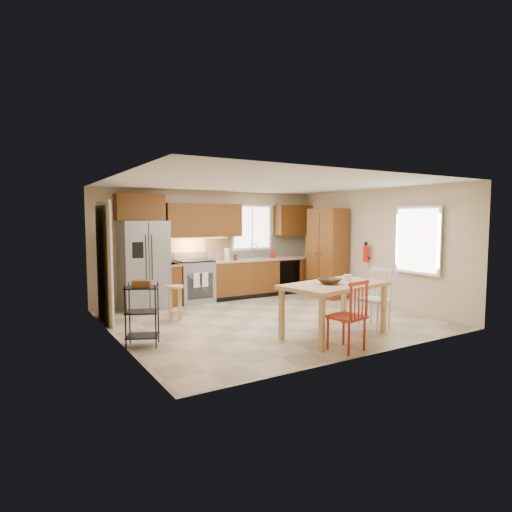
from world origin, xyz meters
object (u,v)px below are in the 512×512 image
object	(u,v)px
pantry	(327,253)
chair_white	(375,299)
dining_table	(334,310)
chair_red	(346,315)
table_bowl	(329,284)
range_stove	(195,282)
table_jar	(348,279)
bar_stool	(175,303)
soap_bottle	(273,254)
utility_cart	(142,315)
fire_extinguisher	(366,254)
refrigerator	(144,265)

from	to	relation	value
pantry	chair_white	xyz separation A→B (m)	(-1.22, -2.67, -0.55)
dining_table	chair_red	size ratio (longest dim) A/B	1.70
dining_table	table_bowl	size ratio (longest dim) A/B	4.94
range_stove	pantry	xyz separation A→B (m)	(2.98, -0.99, 0.59)
table_jar	chair_white	bearing A→B (deg)	-5.62
chair_white	bar_stool	bearing A→B (deg)	40.89
soap_bottle	utility_cart	bearing A→B (deg)	-147.07
pantry	utility_cart	xyz separation A→B (m)	(-4.93, -1.68, -0.59)
chair_red	table_jar	size ratio (longest dim) A/B	6.29
fire_extinguisher	table_jar	distance (m)	2.54
soap_bottle	table_jar	xyz separation A→B (m)	(-0.84, -3.51, -0.12)
chair_white	table_bowl	size ratio (longest dim) A/B	2.90
range_stove	table_bowl	distance (m)	3.79
refrigerator	pantry	world-z (taller)	pantry
fire_extinguisher	chair_red	bearing A→B (deg)	-139.55
dining_table	table_bowl	bearing A→B (deg)	169.97
chair_red	table_bowl	xyz separation A→B (m)	(0.24, 0.65, 0.34)
table_bowl	utility_cart	distance (m)	2.88
refrigerator	bar_stool	world-z (taller)	refrigerator
refrigerator	pantry	xyz separation A→B (m)	(4.13, -0.93, 0.14)
pantry	refrigerator	bearing A→B (deg)	167.38
bar_stool	utility_cart	size ratio (longest dim) A/B	0.70
soap_bottle	chair_white	xyz separation A→B (m)	(-0.27, -3.57, -0.49)
table_jar	bar_stool	xyz separation A→B (m)	(-2.17, 2.18, -0.55)
table_jar	fire_extinguisher	bearing A→B (deg)	38.03
refrigerator	utility_cart	distance (m)	2.76
fire_extinguisher	dining_table	bearing A→B (deg)	-144.86
refrigerator	range_stove	xyz separation A→B (m)	(1.15, 0.06, -0.45)
range_stove	table_bowl	xyz separation A→B (m)	(0.71, -3.70, 0.38)
table_bowl	fire_extinguisher	bearing A→B (deg)	33.96
chair_red	chair_white	size ratio (longest dim) A/B	1.00
range_stove	chair_red	world-z (taller)	chair_red
chair_white	table_jar	distance (m)	0.69
dining_table	bar_stool	bearing A→B (deg)	118.22
dining_table	fire_extinguisher	bearing A→B (deg)	25.11
soap_bottle	pantry	bearing A→B (deg)	-43.45
fire_extinguisher	soap_bottle	bearing A→B (deg)	120.53
range_stove	table_bowl	size ratio (longest dim) A/B	2.66
chair_red	dining_table	bearing A→B (deg)	51.67
dining_table	chair_white	world-z (taller)	chair_white
dining_table	table_jar	distance (m)	0.60
soap_bottle	dining_table	bearing A→B (deg)	-108.59
refrigerator	range_stove	size ratio (longest dim) A/B	1.98
refrigerator	table_bowl	bearing A→B (deg)	-62.97
chair_red	table_jar	world-z (taller)	chair_red
table_bowl	table_jar	xyz separation A→B (m)	(0.48, 0.11, 0.03)
dining_table	table_bowl	xyz separation A→B (m)	(-0.11, 0.00, 0.43)
table_bowl	dining_table	bearing A→B (deg)	0.00
chair_red	utility_cart	world-z (taller)	chair_red
bar_stool	refrigerator	bearing A→B (deg)	81.42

